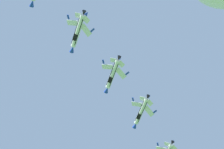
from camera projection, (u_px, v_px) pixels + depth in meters
The scene contains 3 objects.
fighter_jet_left_wing at pixel (141, 112), 178.27m from camera, with size 10.22×14.91×5.24m.
fighter_jet_right_wing at pixel (113, 74), 167.69m from camera, with size 10.38×14.91×4.94m.
fighter_jet_left_outer at pixel (78, 32), 154.95m from camera, with size 10.18×14.91×5.30m.
Camera 1 is at (-3.23, 1.48, 1.47)m, focal length 76.43 mm.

